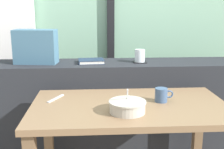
# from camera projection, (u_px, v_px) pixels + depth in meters

# --- Properties ---
(curtain_left_panel) EXTENTS (0.56, 0.06, 2.50)m
(curtain_left_panel) POSITION_uv_depth(u_px,v_px,m) (4.00, 9.00, 2.73)
(curtain_left_panel) COLOR white
(curtain_left_panel) RESTS_ON ground
(window_divider_post) EXTENTS (0.07, 0.05, 2.60)m
(window_divider_post) POSITION_uv_depth(u_px,v_px,m) (111.00, 4.00, 2.82)
(window_divider_post) COLOR black
(window_divider_post) RESTS_ON ground
(dark_console_ledge) EXTENTS (2.80, 0.39, 0.85)m
(dark_console_ledge) POSITION_uv_depth(u_px,v_px,m) (113.00, 113.00, 2.39)
(dark_console_ledge) COLOR #23262B
(dark_console_ledge) RESTS_ON ground
(breakfast_table) EXTENTS (1.17, 0.67, 0.71)m
(breakfast_table) POSITION_uv_depth(u_px,v_px,m) (130.00, 122.00, 1.75)
(breakfast_table) COLOR brown
(breakfast_table) RESTS_ON ground
(coaster_square) EXTENTS (0.10, 0.10, 0.00)m
(coaster_square) POSITION_uv_depth(u_px,v_px,m) (140.00, 62.00, 2.29)
(coaster_square) COLOR black
(coaster_square) RESTS_ON dark_console_ledge
(juice_glass) EXTENTS (0.08, 0.08, 0.10)m
(juice_glass) POSITION_uv_depth(u_px,v_px,m) (140.00, 56.00, 2.28)
(juice_glass) COLOR white
(juice_glass) RESTS_ON coaster_square
(closed_book) EXTENTS (0.21, 0.17, 0.03)m
(closed_book) POSITION_uv_depth(u_px,v_px,m) (91.00, 61.00, 2.27)
(closed_book) COLOR #1E2D47
(closed_book) RESTS_ON dark_console_ledge
(throw_pillow) EXTENTS (0.34, 0.18, 0.26)m
(throw_pillow) POSITION_uv_depth(u_px,v_px,m) (36.00, 47.00, 2.22)
(throw_pillow) COLOR #426B84
(throw_pillow) RESTS_ON dark_console_ledge
(soup_bowl) EXTENTS (0.21, 0.21, 0.14)m
(soup_bowl) POSITION_uv_depth(u_px,v_px,m) (127.00, 107.00, 1.59)
(soup_bowl) COLOR #BCB7A8
(soup_bowl) RESTS_ON breakfast_table
(fork_utensil) EXTENTS (0.09, 0.16, 0.01)m
(fork_utensil) POSITION_uv_depth(u_px,v_px,m) (56.00, 98.00, 1.83)
(fork_utensil) COLOR silver
(fork_utensil) RESTS_ON breakfast_table
(ceramic_mug) EXTENTS (0.11, 0.08, 0.08)m
(ceramic_mug) POSITION_uv_depth(u_px,v_px,m) (162.00, 95.00, 1.77)
(ceramic_mug) COLOR #3D567A
(ceramic_mug) RESTS_ON breakfast_table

